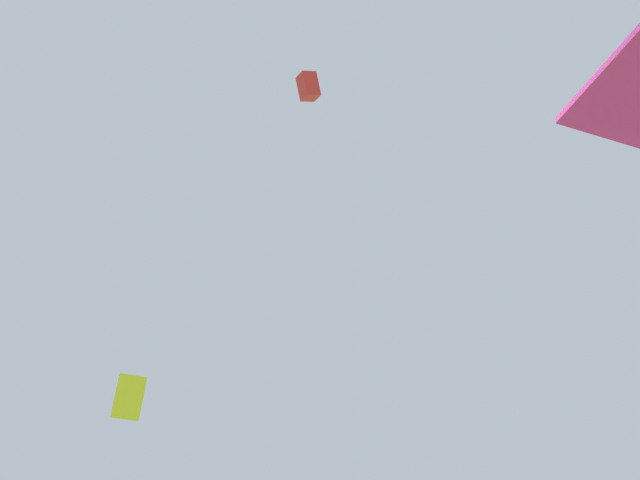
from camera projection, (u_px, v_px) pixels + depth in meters
distant_kite_yellow_mid_left at (129, 397)px, 18.93m from camera, size 1.00×1.15×1.38m
distant_kite_red_far_center at (308, 86)px, 27.94m from camera, size 1.08×0.87×1.30m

